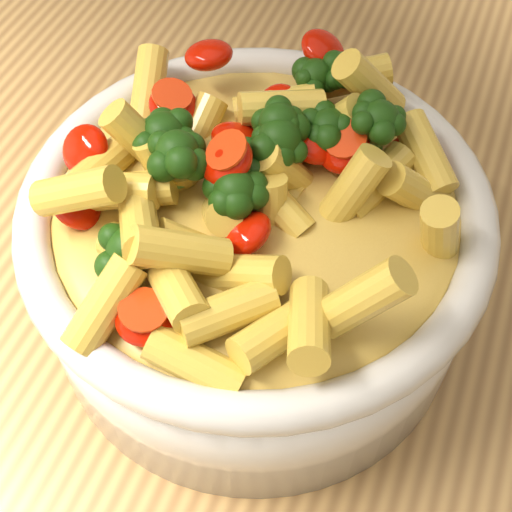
% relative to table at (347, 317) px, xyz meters
% --- Properties ---
extents(table, '(1.20, 0.80, 0.90)m').
position_rel_table_xyz_m(table, '(0.00, 0.00, 0.00)').
color(table, tan).
rests_on(table, ground).
extents(serving_bowl, '(0.27, 0.27, 0.11)m').
position_rel_table_xyz_m(serving_bowl, '(-0.05, -0.08, 0.16)').
color(serving_bowl, silver).
rests_on(serving_bowl, table).
extents(pasta_salad, '(0.21, 0.21, 0.05)m').
position_rel_table_xyz_m(pasta_salad, '(-0.05, -0.08, 0.23)').
color(pasta_salad, '#E8CC49').
rests_on(pasta_salad, serving_bowl).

